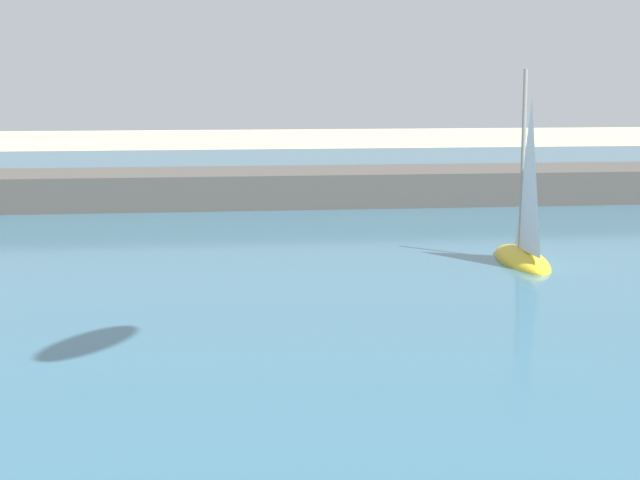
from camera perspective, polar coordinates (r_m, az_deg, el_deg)
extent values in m
cube|color=#386B84|center=(51.25, -3.78, 1.59)|extent=(220.00, 85.94, 0.06)
cube|color=#514C47|center=(54.10, -3.98, 2.91)|extent=(101.13, 6.00, 1.80)
ellipsoid|color=yellow|center=(37.93, 11.15, -1.21)|extent=(1.74, 5.19, 1.03)
cylinder|color=gray|center=(37.70, 11.22, 4.43)|extent=(0.15, 0.15, 6.41)
pyramid|color=silver|center=(36.90, 11.57, 3.57)|extent=(0.25, 2.31, 5.45)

